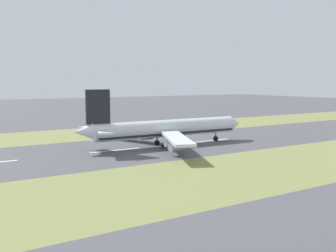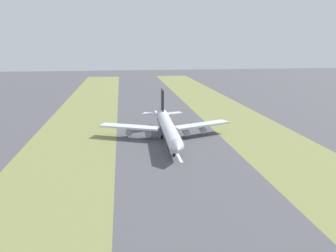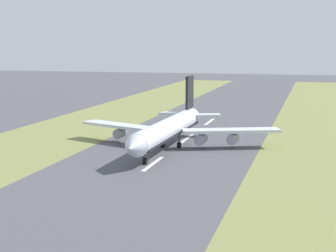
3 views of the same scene
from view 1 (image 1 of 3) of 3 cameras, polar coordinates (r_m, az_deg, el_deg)
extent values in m
plane|color=#4C4C51|center=(142.33, 0.51, -2.70)|extent=(800.00, 800.00, 0.00)
cube|color=olive|center=(181.45, -7.19, -0.75)|extent=(40.00, 600.00, 0.01)
cube|color=olive|center=(107.91, 13.60, -5.87)|extent=(40.00, 600.00, 0.01)
cube|color=silver|center=(131.80, -7.68, -3.50)|extent=(1.20, 18.00, 0.01)
cube|color=silver|center=(152.52, 6.13, -2.11)|extent=(1.20, 18.00, 0.01)
cylinder|color=silver|center=(139.23, 0.00, -0.33)|extent=(7.42, 56.13, 6.00)
cone|color=silver|center=(156.92, 9.62, 0.36)|extent=(6.01, 5.15, 5.88)
cone|color=silver|center=(126.25, -12.18, -0.82)|extent=(5.25, 6.13, 5.10)
cube|color=black|center=(139.44, 0.00, -1.00)|extent=(7.06, 53.89, 0.70)
cube|color=silver|center=(151.37, -5.74, -0.15)|extent=(29.26, 15.80, 0.90)
cube|color=silver|center=(120.81, 1.30, -1.81)|extent=(28.99, 17.05, 0.90)
cylinder|color=#93939E|center=(145.53, -3.17, -1.37)|extent=(3.32, 4.88, 3.20)
cylinder|color=#93939E|center=(152.00, -5.91, -1.06)|extent=(3.32, 4.88, 3.20)
cylinder|color=#93939E|center=(130.00, 0.51, -2.31)|extent=(3.32, 4.88, 3.20)
cylinder|color=#93939E|center=(120.63, 1.31, -3.00)|extent=(3.32, 4.88, 3.20)
cube|color=black|center=(127.19, -10.13, 2.77)|extent=(1.00, 8.02, 11.00)
cube|color=silver|center=(133.01, -10.90, -0.33)|extent=(10.84, 7.07, 0.60)
cube|color=silver|center=(122.79, -9.16, -0.86)|extent=(10.89, 7.48, 0.60)
cylinder|color=#59595E|center=(151.60, 6.93, -1.22)|extent=(0.50, 0.50, 3.20)
cylinder|color=black|center=(151.82, 6.92, -1.82)|extent=(0.95, 1.82, 1.80)
cylinder|color=#59595E|center=(140.47, -1.59, -1.79)|extent=(0.50, 0.50, 3.20)
cylinder|color=black|center=(140.71, -1.59, -2.44)|extent=(0.95, 1.82, 1.80)
cylinder|color=#59595E|center=(136.00, -0.53, -2.06)|extent=(0.50, 0.50, 3.20)
cylinder|color=black|center=(136.25, -0.53, -2.73)|extent=(0.95, 1.82, 1.80)
camera|label=2|loc=(239.09, 34.37, 10.57)|focal=35.00mm
camera|label=3|loc=(280.32, 23.58, 7.77)|focal=60.00mm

